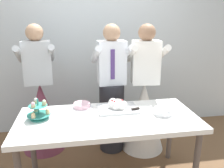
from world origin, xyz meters
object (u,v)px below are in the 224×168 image
dessert_table (108,124)px  person_bride (144,108)px  person_groom (112,97)px  main_cake_tray (118,106)px  person_guest (42,108)px  cupcake_stand (39,111)px  plate_stack (163,111)px  round_cake (82,106)px

dessert_table → person_bride: (0.56, 0.61, -0.12)m
dessert_table → person_groom: size_ratio=1.08×
main_cake_tray → person_guest: (-0.89, 0.65, -0.23)m
main_cake_tray → cupcake_stand: bearing=-173.2°
plate_stack → person_groom: (-0.42, 0.69, -0.06)m
person_bride → main_cake_tray: bearing=-134.9°
person_groom → person_bride: bearing=-6.6°
dessert_table → cupcake_stand: size_ratio=7.83×
person_groom → person_bride: size_ratio=1.00×
person_groom → person_guest: size_ratio=1.00×
cupcake_stand → person_bride: bearing=23.2°
person_groom → person_bride: (0.42, -0.05, -0.16)m
round_cake → person_guest: size_ratio=0.14×
cupcake_stand → plate_stack: cupcake_stand is taller
round_cake → person_guest: person_guest is taller
plate_stack → person_guest: bearing=147.5°
round_cake → dessert_table: bearing=-48.3°
cupcake_stand → plate_stack: 1.25m
dessert_table → main_cake_tray: size_ratio=4.15×
person_bride → person_guest: (-1.33, 0.21, 0.00)m
cupcake_stand → main_cake_tray: cupcake_stand is taller
round_cake → person_groom: bearing=44.0°
round_cake → cupcake_stand: bearing=-154.8°
cupcake_stand → person_guest: bearing=96.6°
cupcake_stand → round_cake: 0.47m
main_cake_tray → round_cake: main_cake_tray is taller
person_bride → dessert_table: bearing=-132.7°
dessert_table → person_groom: (0.14, 0.66, 0.05)m
round_cake → person_bride: size_ratio=0.14×
cupcake_stand → person_groom: (0.82, 0.58, -0.11)m
person_groom → person_bride: same height
person_bride → round_cake: bearing=-157.8°
main_cake_tray → round_cake: bearing=164.6°
person_guest → person_bride: bearing=-9.0°
cupcake_stand → plate_stack: bearing=-4.8°
plate_stack → round_cake: plate_stack is taller
cupcake_stand → main_cake_tray: 0.81m
cupcake_stand → main_cake_tray: (0.80, 0.10, -0.04)m
cupcake_stand → round_cake: size_ratio=0.96×
plate_stack → person_guest: person_guest is taller
round_cake → main_cake_tray: bearing=-15.4°
round_cake → person_groom: (0.39, 0.38, -0.06)m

